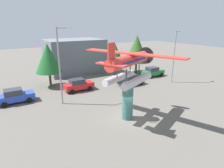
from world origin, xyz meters
The scene contains 13 objects.
ground_plane centered at (0.00, 0.00, 0.00)m, with size 140.00×140.00×0.00m, color #605B54.
display_pedestal centered at (0.00, 0.00, 1.92)m, with size 1.10×1.10×3.83m, color #386B66.
floatplane_monument centered at (0.12, 0.05, 5.50)m, with size 7.17×9.98×4.00m.
car_near_blue centered at (-9.30, 10.39, 0.88)m, with size 4.20×2.02×1.76m.
car_mid_red centered at (-1.05, 10.63, 0.88)m, with size 4.20×2.02×1.76m.
car_far_black centered at (7.01, 8.88, 0.88)m, with size 4.20×2.02×1.76m.
car_distant_green centered at (13.62, 10.95, 0.88)m, with size 4.20×2.02×1.76m.
streetlight_primary centered at (-4.34, 7.13, 5.12)m, with size 1.84×0.28×8.93m.
streetlight_secondary centered at (13.94, 6.56, 4.77)m, with size 1.84×0.28×8.26m.
storefront_building centered at (2.78, 22.00, 3.21)m, with size 10.74×7.92×6.42m, color slate.
tree_east centered at (-3.99, 14.80, 4.39)m, with size 3.92×3.92×6.58m.
tree_center_back centered at (7.28, 13.95, 4.18)m, with size 3.33×3.33×6.05m.
tree_far_east centered at (12.72, 14.79, 4.71)m, with size 4.62×4.62×7.28m.
Camera 1 is at (-10.41, -14.14, 9.21)m, focal length 30.41 mm.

